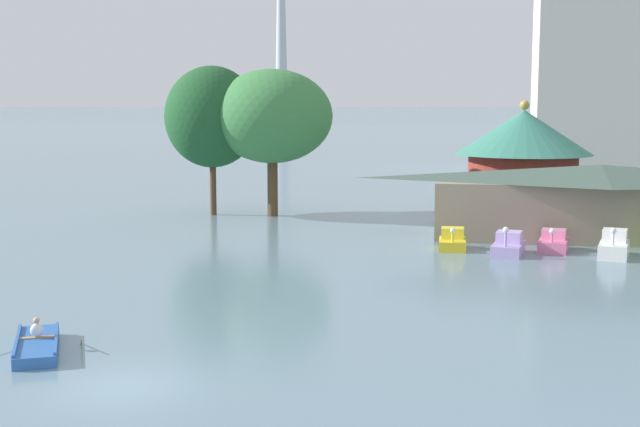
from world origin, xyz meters
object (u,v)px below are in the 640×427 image
Objects in this scene: pedal_boat_lavender at (508,245)px; shoreline_tree_tall_left at (212,117)px; rowboat_with_rower at (37,345)px; boathouse at (600,200)px; green_roof_pavilion at (523,157)px; pedal_boat_yellow at (452,241)px; shoreline_tree_mid at (272,116)px; pedal_boat_white at (614,246)px; pedal_boat_pink at (553,242)px.

pedal_boat_lavender is 0.29× the size of shoreline_tree_tall_left.
rowboat_with_rower is 27.24m from pedal_boat_lavender.
boathouse is (5.61, 6.50, 1.86)m from pedal_boat_lavender.
pedal_boat_lavender is 17.66m from green_roof_pavilion.
rowboat_with_rower is at bearing -31.45° from pedal_boat_yellow.
shoreline_tree_mid reaches higher than green_roof_pavilion.
rowboat_with_rower is at bearing -82.65° from shoreline_tree_tall_left.
pedal_boat_white is at bearing -30.89° from shoreline_tree_mid.
green_roof_pavilion reaches higher than boathouse.
rowboat_with_rower is 0.41× the size of shoreline_tree_mid.
pedal_boat_lavender is 2.94m from pedal_boat_pink.
green_roof_pavilion is (-0.97, 15.67, 3.80)m from pedal_boat_pink.
shoreline_tree_tall_left is (-26.35, 12.89, 6.58)m from pedal_boat_white.
boathouse is 23.47m from shoreline_tree_mid.
green_roof_pavilion is 22.90m from shoreline_tree_tall_left.
pedal_boat_white is at bearing 82.14° from pedal_boat_yellow.
shoreline_tree_tall_left reaches higher than shoreline_tree_mid.
shoreline_tree_tall_left is 4.43m from shoreline_tree_mid.
pedal_boat_pink is 0.29× the size of green_roof_pavilion.
pedal_boat_white is 0.32× the size of green_roof_pavilion.
pedal_boat_yellow is 5.60m from pedal_boat_pink.
pedal_boat_yellow is 0.79× the size of pedal_boat_white.
rowboat_with_rower is 1.50× the size of pedal_boat_pink.
shoreline_tree_tall_left reaches higher than pedal_boat_yellow.
green_roof_pavilion is at bearing 110.78° from boathouse.
boathouse is at bearing -69.22° from green_roof_pavilion.
pedal_boat_pink is 0.27× the size of shoreline_tree_tall_left.
green_roof_pavilion is at bearing -167.29° from pedal_boat_pink.
boathouse is at bearing 157.51° from pedal_boat_pink.
rowboat_with_rower is at bearing -27.62° from pedal_boat_lavender.
pedal_boat_pink is 0.27× the size of shoreline_tree_mid.
boathouse is at bearing 116.61° from rowboat_with_rower.
rowboat_with_rower is 43.08m from green_roof_pavilion.
pedal_boat_lavender is at bearing -130.76° from boathouse.
rowboat_with_rower is 1.35× the size of pedal_boat_white.
rowboat_with_rower is at bearing -114.58° from green_roof_pavilion.
pedal_boat_pink is at bearing -86.46° from green_roof_pavilion.
green_roof_pavilion is at bearing 162.57° from pedal_boat_yellow.
pedal_boat_pink is at bearing 93.00° from pedal_boat_yellow.
pedal_boat_lavender reaches higher than rowboat_with_rower.
shoreline_tree_mid is (-0.07, 35.05, 6.99)m from rowboat_with_rower.
shoreline_tree_mid is (-16.35, 13.22, 6.72)m from pedal_boat_lavender.
green_roof_pavilion is 0.94× the size of shoreline_tree_mid.
pedal_boat_lavender reaches higher than pedal_boat_yellow.
pedal_boat_white is 26.39m from shoreline_tree_mid.
pedal_boat_lavender is 5.57m from pedal_boat_white.
pedal_boat_yellow is (13.23, 22.91, 0.25)m from rowboat_with_rower.
pedal_boat_white is (21.86, 21.94, 0.36)m from rowboat_with_rower.
shoreline_tree_mid is (-18.88, 11.71, 6.73)m from pedal_boat_pink.
shoreline_tree_mid is (4.43, 0.22, 0.04)m from shoreline_tree_tall_left.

